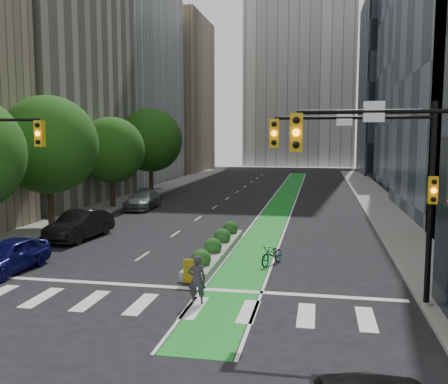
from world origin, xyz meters
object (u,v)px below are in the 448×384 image
at_px(parked_car_left_mid, 80,225).
at_px(bicycle, 272,254).
at_px(cyclist, 197,279).
at_px(median_planter, 217,248).
at_px(parked_car_left_far, 143,200).
at_px(parked_car_left_near, 8,256).

bearing_deg(parked_car_left_mid, bicycle, -11.79).
bearing_deg(cyclist, median_planter, -94.45).
xyz_separation_m(parked_car_left_mid, parked_car_left_far, (-0.64, 12.65, -0.08)).
xyz_separation_m(parked_car_left_near, parked_car_left_far, (-0.88, 20.00, 0.01)).
bearing_deg(median_planter, parked_car_left_near, -149.64).
distance_m(median_planter, bicycle, 3.33).
distance_m(bicycle, parked_car_left_mid, 12.43).
distance_m(median_planter, parked_car_left_mid, 9.15).
xyz_separation_m(median_planter, bicycle, (3.00, -1.43, 0.12)).
xyz_separation_m(median_planter, parked_car_left_near, (-8.60, -5.04, 0.40)).
distance_m(parked_car_left_mid, parked_car_left_far, 12.67).
bearing_deg(parked_car_left_far, bicycle, -55.49).
bearing_deg(parked_car_left_near, cyclist, -11.21).
bearing_deg(bicycle, cyclist, -86.17).
height_order(parked_car_left_near, parked_car_left_far, parked_car_left_far).
xyz_separation_m(median_planter, parked_car_left_far, (-9.49, 14.96, 0.41)).
height_order(cyclist, parked_car_left_far, cyclist).
bearing_deg(bicycle, median_planter, 178.16).
height_order(bicycle, parked_car_left_far, parked_car_left_far).
bearing_deg(parked_car_left_near, bicycle, 20.95).
distance_m(cyclist, parked_car_left_far, 24.74).
xyz_separation_m(bicycle, parked_car_left_far, (-12.49, 16.39, 0.28)).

